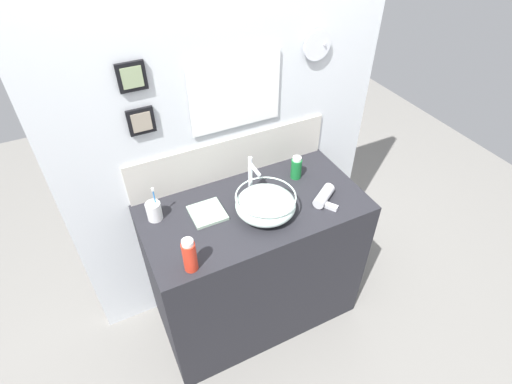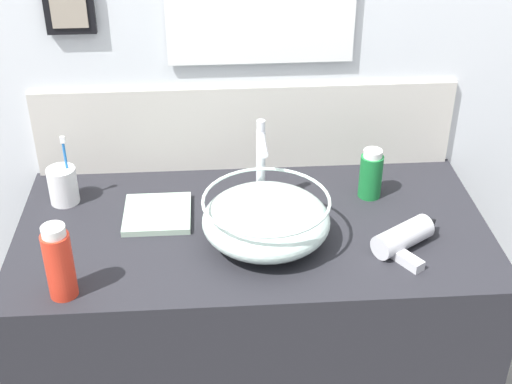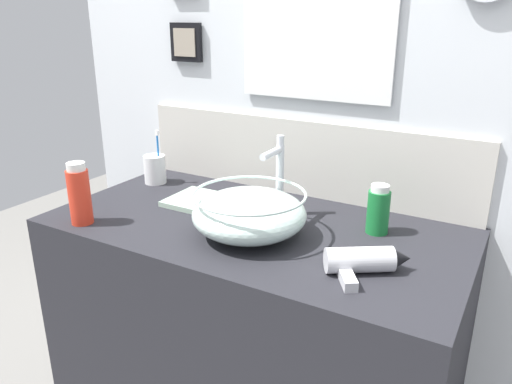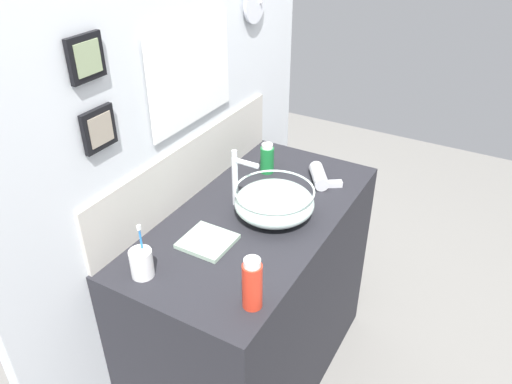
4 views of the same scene
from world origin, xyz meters
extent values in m
plane|color=gray|center=(0.00, 0.00, 0.00)|extent=(6.00, 6.00, 0.00)
cube|color=#232328|center=(0.00, 0.00, 0.47)|extent=(1.19, 0.61, 0.94)
cube|color=silver|center=(0.00, 0.34, 1.23)|extent=(1.82, 0.06, 2.46)
cube|color=beige|center=(0.00, 0.30, 1.06)|extent=(1.17, 0.02, 0.25)
cube|color=white|center=(0.04, 0.30, 1.45)|extent=(0.43, 0.01, 0.32)
cube|color=white|center=(0.04, 0.29, 1.45)|extent=(0.49, 0.01, 0.38)
cylinder|color=silver|center=(0.50, 0.29, 1.62)|extent=(0.16, 0.01, 0.16)
cylinder|color=silver|center=(0.54, 0.30, 1.62)|extent=(0.01, 0.06, 0.01)
cube|color=black|center=(-0.44, 0.29, 1.63)|extent=(0.12, 0.02, 0.13)
cube|color=gray|center=(-0.44, 0.28, 1.63)|extent=(0.09, 0.01, 0.09)
cube|color=black|center=(-0.44, 0.29, 1.42)|extent=(0.12, 0.02, 0.13)
cube|color=gray|center=(-0.44, 0.28, 1.42)|extent=(0.09, 0.01, 0.09)
ellipsoid|color=silver|center=(0.03, -0.07, 1.00)|extent=(0.31, 0.31, 0.12)
torus|color=silver|center=(0.03, -0.07, 1.06)|extent=(0.31, 0.31, 0.01)
torus|color=#B2B7BC|center=(0.03, -0.07, 0.94)|extent=(0.12, 0.12, 0.01)
cylinder|color=silver|center=(0.03, 0.11, 1.05)|extent=(0.02, 0.02, 0.21)
cylinder|color=silver|center=(0.03, 0.05, 1.14)|extent=(0.02, 0.10, 0.02)
cylinder|color=silver|center=(0.03, 0.11, 1.17)|extent=(0.02, 0.02, 0.03)
cylinder|color=silver|center=(0.35, -0.12, 0.97)|extent=(0.17, 0.14, 0.06)
cone|color=black|center=(0.44, -0.06, 0.97)|extent=(0.07, 0.07, 0.05)
cube|color=silver|center=(0.35, -0.18, 0.95)|extent=(0.07, 0.09, 0.02)
cylinder|color=white|center=(-0.49, 0.15, 0.99)|extent=(0.08, 0.08, 0.10)
cylinder|color=blue|center=(-0.48, 0.15, 1.03)|extent=(0.01, 0.01, 0.17)
cube|color=white|center=(-0.48, 0.15, 1.12)|extent=(0.01, 0.01, 0.02)
cylinder|color=red|center=(-0.43, -0.24, 1.02)|extent=(0.06, 0.06, 0.16)
cylinder|color=silver|center=(-0.43, -0.24, 1.11)|extent=(0.05, 0.05, 0.02)
cylinder|color=#197233|center=(0.32, 0.12, 1.00)|extent=(0.06, 0.06, 0.12)
cylinder|color=silver|center=(0.32, 0.12, 1.07)|extent=(0.05, 0.05, 0.02)
cube|color=#99B29E|center=(-0.24, 0.06, 0.95)|extent=(0.17, 0.18, 0.02)
camera|label=1|loc=(-0.68, -1.39, 2.37)|focal=28.00mm
camera|label=2|loc=(-0.09, -1.49, 1.97)|focal=50.00mm
camera|label=3|loc=(0.67, -1.14, 1.51)|focal=35.00mm
camera|label=4|loc=(-1.40, -0.80, 2.05)|focal=35.00mm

